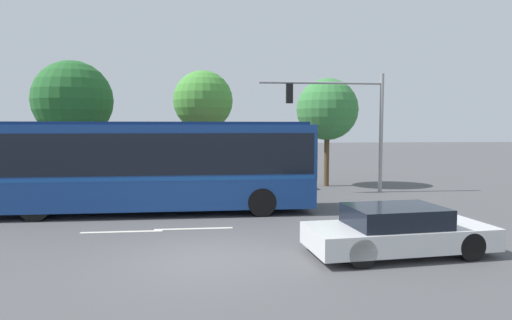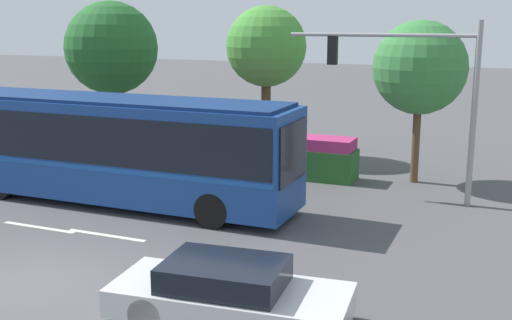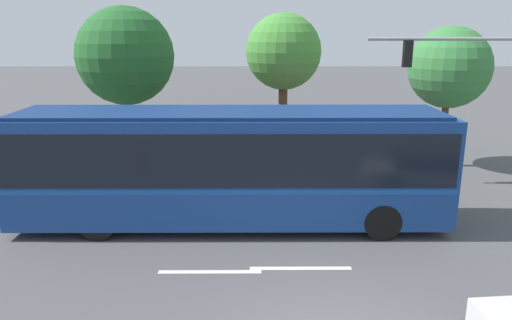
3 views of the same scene
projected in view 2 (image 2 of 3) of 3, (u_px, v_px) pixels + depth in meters
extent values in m
plane|color=#4C4C4F|center=(37.00, 281.00, 13.97)|extent=(140.00, 140.00, 0.00)
cube|color=navy|center=(109.00, 148.00, 19.69)|extent=(12.07, 2.52, 2.96)
cube|color=black|center=(108.00, 133.00, 19.59)|extent=(11.82, 2.56, 1.42)
cube|color=#194C9E|center=(110.00, 159.00, 19.77)|extent=(11.95, 2.55, 0.14)
cube|color=black|center=(293.00, 152.00, 17.32)|extent=(0.07, 2.10, 1.66)
cube|color=navy|center=(107.00, 99.00, 19.36)|extent=(11.58, 2.32, 0.10)
cylinder|color=black|center=(244.00, 191.00, 19.38)|extent=(1.00, 0.30, 1.00)
cylinder|color=black|center=(212.00, 211.00, 17.43)|extent=(1.00, 0.30, 1.00)
cylinder|color=black|center=(46.00, 169.00, 22.26)|extent=(1.00, 0.30, 1.00)
cylinder|color=black|center=(0.00, 183.00, 20.31)|extent=(1.00, 0.30, 1.00)
cube|color=silver|center=(230.00, 300.00, 11.99)|extent=(4.66, 2.23, 0.54)
cube|color=black|center=(224.00, 274.00, 11.91)|extent=(2.39, 1.81, 0.48)
cylinder|color=black|center=(312.00, 298.00, 12.36)|extent=(0.69, 0.28, 0.67)
cylinder|color=black|center=(182.00, 281.00, 13.16)|extent=(0.69, 0.28, 0.67)
cylinder|color=black|center=(146.00, 314.00, 11.66)|extent=(0.69, 0.28, 0.67)
cylinder|color=gray|center=(474.00, 115.00, 19.05)|extent=(0.18, 0.18, 5.62)
cylinder|color=gray|center=(380.00, 35.00, 19.63)|extent=(5.83, 0.12, 0.12)
cube|color=black|center=(333.00, 50.00, 20.31)|extent=(0.30, 0.22, 0.90)
cylinder|color=red|center=(334.00, 41.00, 20.35)|extent=(0.18, 0.02, 0.18)
cylinder|color=yellow|center=(334.00, 50.00, 20.42)|extent=(0.18, 0.02, 0.18)
cylinder|color=green|center=(333.00, 60.00, 20.48)|extent=(0.18, 0.02, 0.18)
cube|color=#286028|center=(244.00, 157.00, 23.94)|extent=(8.58, 1.25, 1.09)
cube|color=#B22D6B|center=(244.00, 137.00, 23.78)|extent=(8.41, 1.18, 0.42)
cylinder|color=brown|center=(115.00, 116.00, 27.44)|extent=(0.36, 0.36, 3.04)
sphere|color=#236028|center=(111.00, 48.00, 26.81)|extent=(3.91, 3.91, 3.91)
cylinder|color=brown|center=(266.00, 116.00, 26.36)|extent=(0.40, 0.40, 3.38)
sphere|color=#479338|center=(266.00, 46.00, 25.73)|extent=(3.27, 3.27, 3.27)
cylinder|color=brown|center=(416.00, 142.00, 22.18)|extent=(0.27, 0.27, 2.87)
sphere|color=#387F3D|center=(420.00, 67.00, 21.62)|extent=(3.21, 3.21, 3.21)
cube|color=silver|center=(39.00, 227.00, 17.56)|extent=(2.40, 0.16, 0.01)
cube|color=silver|center=(107.00, 235.00, 16.91)|extent=(2.40, 0.16, 0.01)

